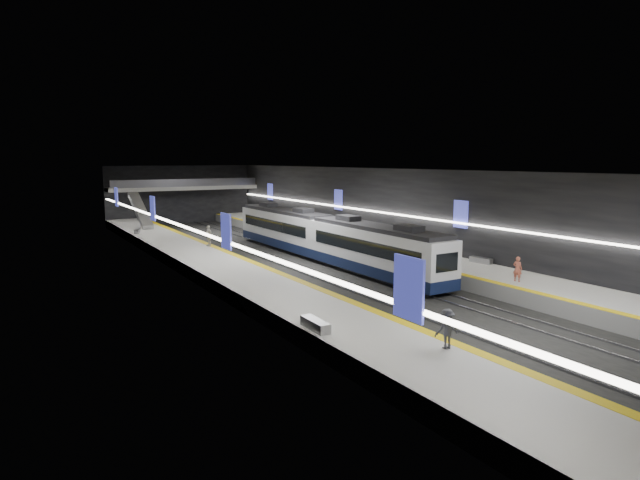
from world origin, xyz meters
TOP-DOWN VIEW (x-y plane):
  - ground at (0.00, 0.00)m, footprint 70.00×70.00m
  - ceiling at (0.00, 0.00)m, footprint 20.00×70.00m
  - wall_left at (-10.00, 0.00)m, footprint 0.04×70.00m
  - wall_right at (10.00, 0.00)m, footprint 0.04×70.00m
  - wall_back at (0.00, 35.00)m, footprint 20.00×0.04m
  - platform_left at (-7.50, 0.00)m, footprint 5.00×70.00m
  - tile_surface_left at (-7.50, 0.00)m, footprint 5.00×70.00m
  - tactile_strip_left at (-5.30, 0.00)m, footprint 0.60×70.00m
  - platform_right at (7.50, 0.00)m, footprint 5.00×70.00m
  - tile_surface_right at (7.50, 0.00)m, footprint 5.00×70.00m
  - tactile_strip_right at (5.30, 0.00)m, footprint 0.60×70.00m
  - rails at (-0.00, 0.00)m, footprint 6.52×70.00m
  - train at (2.50, 0.83)m, footprint 2.69×30.05m
  - ad_posters at (-0.00, 1.00)m, footprint 19.94×53.50m
  - cove_light_left at (-9.80, 0.00)m, footprint 0.25×68.60m
  - cove_light_right at (9.80, 0.00)m, footprint 0.25×68.60m
  - mezzanine_bridge at (0.00, 32.93)m, footprint 20.00×3.00m
  - escalator at (-7.50, 26.00)m, footprint 1.20×7.50m
  - bench_left_near at (-9.50, -18.00)m, footprint 0.59×1.99m
  - bench_left_far at (-9.20, 20.22)m, footprint 1.05×1.85m
  - bench_right_near at (9.50, -10.68)m, footprint 0.72×1.87m
  - bench_right_far at (8.57, 24.11)m, footprint 0.73×1.94m
  - passenger_right_a at (6.70, -16.25)m, footprint 0.52×0.67m
  - passenger_right_b at (6.44, -7.10)m, footprint 1.19×1.11m
  - passenger_left_a at (-5.53, 7.87)m, footprint 0.58×1.15m
  - passenger_left_b at (-6.07, -22.99)m, footprint 1.19×0.81m

SIDE VIEW (x-z plane):
  - ground at x=0.00m, z-range 0.00..0.00m
  - rails at x=0.00m, z-range 0.00..0.12m
  - platform_left at x=-7.50m, z-range 0.00..1.00m
  - platform_right at x=7.50m, z-range 0.00..1.00m
  - tile_surface_left at x=-7.50m, z-range 1.00..1.02m
  - tile_surface_right at x=7.50m, z-range 1.00..1.02m
  - tactile_strip_left at x=-5.30m, z-range 1.01..1.03m
  - tactile_strip_right at x=5.30m, z-range 1.01..1.03m
  - bench_left_far at x=-9.20m, z-range 1.00..1.44m
  - bench_right_near at x=9.50m, z-range 1.00..1.45m
  - bench_right_far at x=8.57m, z-range 1.00..1.46m
  - bench_left_near at x=-9.50m, z-range 1.00..1.49m
  - passenger_right_a at x=6.70m, z-range 1.00..2.64m
  - passenger_left_b at x=-6.07m, z-range 1.00..2.70m
  - passenger_left_a at x=-5.53m, z-range 1.00..2.88m
  - passenger_right_b at x=6.44m, z-range 1.00..2.96m
  - train at x=2.50m, z-range 0.40..4.00m
  - escalator at x=-7.50m, z-range 0.94..4.86m
  - cove_light_left at x=-9.80m, z-range 3.74..3.86m
  - cove_light_right at x=9.80m, z-range 3.74..3.86m
  - wall_left at x=-10.00m, z-range 0.00..8.00m
  - wall_right at x=10.00m, z-range 0.00..8.00m
  - wall_back at x=0.00m, z-range 0.00..8.00m
  - ad_posters at x=0.00m, z-range 3.40..5.60m
  - mezzanine_bridge at x=0.00m, z-range 4.29..5.79m
  - ceiling at x=0.00m, z-range 7.98..8.02m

